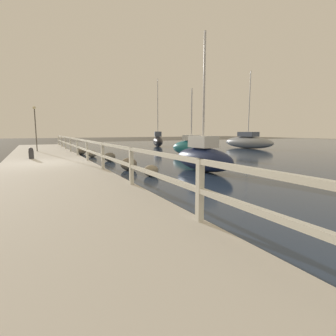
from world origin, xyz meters
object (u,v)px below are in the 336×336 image
object	(u,v)px
sailboat_gray	(248,142)
sailboat_teal	(191,147)
sailboat_black	(158,140)
sailboat_navy	(203,157)
dock_lamp	(35,122)
mooring_bollard	(31,153)

from	to	relation	value
sailboat_gray	sailboat_teal	xyz separation A→B (m)	(-9.29, -4.20, -0.07)
sailboat_black	sailboat_navy	distance (m)	18.66
sailboat_gray	sailboat_navy	xyz separation A→B (m)	(-12.61, -10.45, -0.06)
sailboat_navy	sailboat_teal	distance (m)	7.08
dock_lamp	sailboat_teal	bearing A→B (deg)	-28.51
mooring_bollard	sailboat_teal	distance (m)	9.92
sailboat_navy	sailboat_black	bearing A→B (deg)	67.86
mooring_bollard	sailboat_navy	bearing A→B (deg)	-41.73
mooring_bollard	sailboat_black	world-z (taller)	sailboat_black
mooring_bollard	sailboat_navy	distance (m)	8.83
mooring_bollard	sailboat_black	xyz separation A→B (m)	(12.64, 11.77, 0.09)
dock_lamp	sailboat_gray	bearing A→B (deg)	-3.04
mooring_bollard	dock_lamp	bearing A→B (deg)	86.62
dock_lamp	sailboat_gray	distance (m)	18.98
mooring_bollard	sailboat_navy	size ratio (longest dim) A/B	0.10
sailboat_gray	sailboat_navy	distance (m)	16.38
sailboat_navy	sailboat_gray	bearing A→B (deg)	36.43
dock_lamp	sailboat_navy	distance (m)	13.18
sailboat_black	mooring_bollard	bearing A→B (deg)	-116.32
mooring_bollard	sailboat_gray	bearing A→B (deg)	13.40
dock_lamp	sailboat_black	distance (m)	13.89
mooring_bollard	sailboat_teal	world-z (taller)	sailboat_teal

